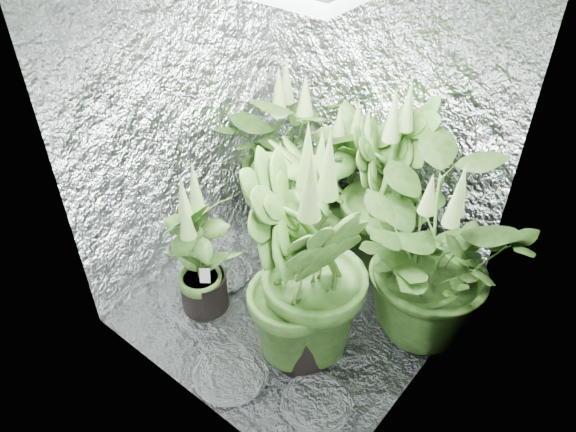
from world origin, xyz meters
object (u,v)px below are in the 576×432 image
at_px(plant_a, 297,155).
at_px(plant_b, 349,185).
at_px(circulation_fan, 438,274).
at_px(plant_d, 304,229).
at_px(plant_f, 200,255).
at_px(plant_g, 304,274).
at_px(plant_e, 424,259).
at_px(plant_c, 384,187).

relative_size(plant_a, plant_b, 1.11).
relative_size(plant_b, circulation_fan, 2.84).
distance_m(plant_d, plant_f, 0.59).
relative_size(plant_f, plant_g, 0.68).
bearing_deg(plant_g, plant_b, 110.82).
xyz_separation_m(plant_d, plant_g, (0.29, -0.38, 0.13)).
distance_m(plant_b, circulation_fan, 0.76).
bearing_deg(plant_d, plant_e, 14.46).
distance_m(plant_a, plant_d, 0.68).
xyz_separation_m(plant_a, plant_f, (0.08, -0.95, -0.15)).
relative_size(plant_g, circulation_fan, 3.62).
bearing_deg(plant_a, plant_c, 1.40).
relative_size(plant_a, plant_d, 1.07).
distance_m(plant_d, plant_g, 0.49).
relative_size(plant_a, plant_f, 1.29).
distance_m(plant_b, plant_e, 0.78).
bearing_deg(plant_d, plant_b, 95.31).
bearing_deg(plant_a, plant_b, 2.24).
bearing_deg(plant_c, plant_g, -83.68).
relative_size(plant_e, plant_g, 0.85).
bearing_deg(plant_d, plant_c, 69.53).
bearing_deg(plant_e, plant_a, 163.10).
distance_m(plant_b, plant_g, 0.97).
relative_size(plant_a, plant_g, 0.87).
xyz_separation_m(plant_c, plant_g, (0.10, -0.90, 0.04)).
xyz_separation_m(plant_a, plant_c, (0.64, 0.02, 0.03)).
bearing_deg(plant_f, circulation_fan, 43.17).
height_order(plant_c, circulation_fan, plant_c).
bearing_deg(plant_c, plant_e, -37.40).
xyz_separation_m(plant_f, plant_g, (0.67, 0.07, 0.22)).
distance_m(plant_a, plant_b, 0.41).
bearing_deg(plant_g, plant_c, 96.32).
distance_m(plant_c, plant_g, 0.90).
distance_m(plant_f, circulation_fan, 1.40).
bearing_deg(plant_c, plant_f, -120.30).
bearing_deg(plant_c, plant_a, -178.60).
bearing_deg(plant_e, circulation_fan, 93.43).
distance_m(plant_a, plant_e, 1.15).
bearing_deg(plant_f, plant_a, 94.58).
height_order(plant_c, plant_e, plant_c).
relative_size(plant_b, plant_d, 0.96).
bearing_deg(circulation_fan, plant_e, -84.68).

